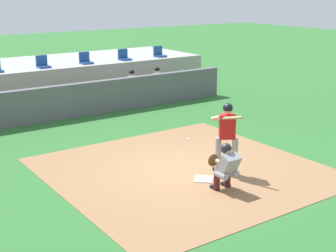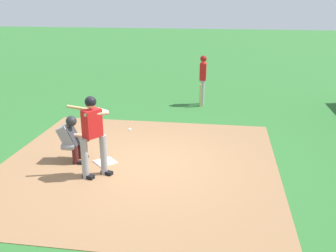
% 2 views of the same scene
% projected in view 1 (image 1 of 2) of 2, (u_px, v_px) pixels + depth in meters
% --- Properties ---
extents(ground_plane, '(80.00, 80.00, 0.00)m').
position_uv_depth(ground_plane, '(184.00, 170.00, 12.33)').
color(ground_plane, '#2D6B2D').
extents(dirt_infield, '(6.40, 6.40, 0.01)m').
position_uv_depth(dirt_infield, '(184.00, 170.00, 12.32)').
color(dirt_infield, '#936B47').
rests_on(dirt_infield, ground).
extents(home_plate, '(0.62, 0.62, 0.02)m').
position_uv_depth(home_plate, '(204.00, 179.00, 11.69)').
color(home_plate, white).
rests_on(home_plate, dirt_infield).
extents(batter_at_plate, '(0.54, 0.91, 1.80)m').
position_uv_depth(batter_at_plate, '(227.00, 134.00, 11.80)').
color(batter_at_plate, '#99999E').
rests_on(batter_at_plate, ground).
extents(catcher_crouched, '(0.48, 1.73, 1.13)m').
position_uv_depth(catcher_crouched, '(225.00, 165.00, 10.93)').
color(catcher_crouched, gray).
rests_on(catcher_crouched, ground).
extents(dugout_wall, '(13.00, 0.30, 1.20)m').
position_uv_depth(dugout_wall, '(75.00, 100.00, 17.29)').
color(dugout_wall, '#59595E').
rests_on(dugout_wall, ground).
extents(dugout_bench, '(11.80, 0.44, 0.45)m').
position_uv_depth(dugout_bench, '(64.00, 105.00, 18.18)').
color(dugout_bench, olive).
rests_on(dugout_bench, ground).
extents(dugout_player_1, '(0.49, 0.70, 1.30)m').
position_uv_depth(dugout_player_1, '(134.00, 85.00, 19.56)').
color(dugout_player_1, '#939399').
rests_on(dugout_player_1, ground).
extents(dugout_player_2, '(0.49, 0.70, 1.30)m').
position_uv_depth(dugout_player_2, '(159.00, 82.00, 20.24)').
color(dugout_player_2, '#939399').
rests_on(dugout_player_2, ground).
extents(stands_platform, '(15.00, 4.40, 1.40)m').
position_uv_depth(stands_platform, '(31.00, 79.00, 20.73)').
color(stands_platform, '#9E9E99').
rests_on(stands_platform, ground).
extents(stadium_seat_3, '(0.46, 0.46, 0.48)m').
position_uv_depth(stadium_seat_3, '(43.00, 64.00, 19.31)').
color(stadium_seat_3, '#1E478C').
rests_on(stadium_seat_3, stands_platform).
extents(stadium_seat_4, '(0.46, 0.46, 0.48)m').
position_uv_depth(stadium_seat_4, '(86.00, 60.00, 20.33)').
color(stadium_seat_4, '#1E478C').
rests_on(stadium_seat_4, stands_platform).
extents(stadium_seat_5, '(0.46, 0.46, 0.48)m').
position_uv_depth(stadium_seat_5, '(124.00, 57.00, 21.35)').
color(stadium_seat_5, '#1E478C').
rests_on(stadium_seat_5, stands_platform).
extents(stadium_seat_6, '(0.46, 0.46, 0.48)m').
position_uv_depth(stadium_seat_6, '(159.00, 54.00, 22.38)').
color(stadium_seat_6, '#1E478C').
rests_on(stadium_seat_6, stands_platform).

